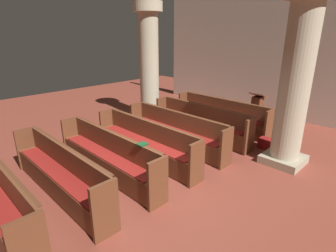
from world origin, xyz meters
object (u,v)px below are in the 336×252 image
at_px(pew_row_5, 59,171).
at_px(pillar_far_side, 149,61).
at_px(pew_row_2, 176,130).
at_px(kneeler_box_red, 267,144).
at_px(pew_row_0, 221,113).
at_px(pew_row_3, 145,140).
at_px(pillar_aisle_side, 296,79).
at_px(hymn_book, 142,144).
at_px(lectern, 256,112).
at_px(pew_row_1, 200,121).
at_px(pew_row_4, 108,154).

distance_m(pew_row_5, pillar_far_side, 5.04).
xyz_separation_m(pew_row_2, kneeler_box_red, (1.74, 1.59, -0.35)).
bearing_deg(pew_row_0, pew_row_3, -90.00).
relative_size(pew_row_2, kneeler_box_red, 7.79).
relative_size(pillar_aisle_side, hymn_book, 19.92).
bearing_deg(pew_row_3, lectern, 80.74).
height_order(pew_row_3, kneeler_box_red, pew_row_3).
height_order(lectern, hymn_book, lectern).
height_order(pew_row_5, pillar_aisle_side, pillar_aisle_side).
bearing_deg(hymn_book, pew_row_3, 137.44).
distance_m(pew_row_0, pew_row_3, 3.06).
distance_m(pew_row_3, hymn_book, 1.30).
distance_m(pew_row_2, pillar_far_side, 2.98).
relative_size(pillar_aisle_side, kneeler_box_red, 9.29).
distance_m(pew_row_2, pew_row_3, 1.02).
bearing_deg(pew_row_1, pew_row_2, -90.00).
relative_size(pew_row_5, hymn_book, 16.71).
bearing_deg(kneeler_box_red, pew_row_1, -162.03).
relative_size(pew_row_3, hymn_book, 16.71).
relative_size(pew_row_4, hymn_book, 16.71).
distance_m(pew_row_2, lectern, 3.09).
bearing_deg(pew_row_3, pew_row_4, -90.00).
bearing_deg(pillar_aisle_side, lectern, 131.85).
xyz_separation_m(pew_row_2, pew_row_4, (0.00, -2.04, 0.00)).
xyz_separation_m(pew_row_1, pew_row_5, (0.00, -4.08, 0.00)).
bearing_deg(pillar_aisle_side, pew_row_0, 158.44).
bearing_deg(hymn_book, pew_row_2, 116.02).
distance_m(pew_row_1, kneeler_box_red, 1.87).
relative_size(pew_row_2, pillar_far_side, 0.84).
xyz_separation_m(pew_row_3, pew_row_5, (0.00, -2.04, 0.00)).
height_order(pew_row_2, lectern, lectern).
relative_size(pew_row_2, hymn_book, 16.71).
bearing_deg(hymn_book, pew_row_4, -168.05).
relative_size(pew_row_1, pew_row_3, 1.00).
xyz_separation_m(pew_row_2, lectern, (0.66, 3.02, -0.03)).
relative_size(pillar_far_side, hymn_book, 19.92).
distance_m(pew_row_1, pew_row_5, 4.08).
relative_size(pew_row_1, lectern, 2.90).
height_order(pew_row_1, pillar_aisle_side, pillar_aisle_side).
bearing_deg(kneeler_box_red, pew_row_2, -137.72).
relative_size(pew_row_0, kneeler_box_red, 7.79).
height_order(pew_row_1, kneeler_box_red, pew_row_1).
relative_size(hymn_book, kneeler_box_red, 0.47).
distance_m(pew_row_5, kneeler_box_red, 4.98).
bearing_deg(pillar_aisle_side, pew_row_2, -155.06).
relative_size(pew_row_3, pew_row_4, 1.00).
relative_size(pew_row_1, hymn_book, 16.71).
relative_size(pew_row_1, kneeler_box_red, 7.79).
distance_m(pew_row_2, kneeler_box_red, 2.38).
bearing_deg(pew_row_4, hymn_book, 11.95).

